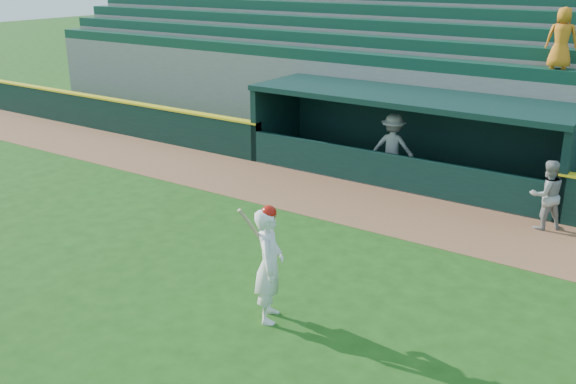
# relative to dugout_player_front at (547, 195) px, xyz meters

# --- Properties ---
(ground) EXTENTS (120.00, 120.00, 0.00)m
(ground) POSITION_rel_dugout_player_front_xyz_m (-4.40, -5.92, -0.84)
(ground) COLOR #1A4611
(ground) RESTS_ON ground
(warning_track) EXTENTS (40.00, 3.00, 0.01)m
(warning_track) POSITION_rel_dugout_player_front_xyz_m (-4.40, -1.02, -0.84)
(warning_track) COLOR brown
(warning_track) RESTS_ON ground
(field_wall_left) EXTENTS (15.50, 0.30, 1.20)m
(field_wall_left) POSITION_rel_dugout_player_front_xyz_m (-16.65, 0.63, -0.24)
(field_wall_left) COLOR black
(field_wall_left) RESTS_ON ground
(wall_stripe_left) EXTENTS (15.50, 0.32, 0.06)m
(wall_stripe_left) POSITION_rel_dugout_player_front_xyz_m (-16.65, 0.63, 0.39)
(wall_stripe_left) COLOR yellow
(wall_stripe_left) RESTS_ON field_wall_left
(dugout_player_front) EXTENTS (1.04, 1.02, 1.69)m
(dugout_player_front) POSITION_rel_dugout_player_front_xyz_m (0.00, 0.00, 0.00)
(dugout_player_front) COLOR gray
(dugout_player_front) RESTS_ON ground
(dugout_player_inside) EXTENTS (1.38, 1.00, 1.93)m
(dugout_player_inside) POSITION_rel_dugout_player_front_xyz_m (-4.63, 1.38, 0.12)
(dugout_player_inside) COLOR gray
(dugout_player_inside) RESTS_ON ground
(dugout) EXTENTS (9.40, 2.80, 2.46)m
(dugout) POSITION_rel_dugout_player_front_xyz_m (-4.40, 2.08, 0.51)
(dugout) COLOR #62635E
(dugout) RESTS_ON ground
(stands) EXTENTS (34.50, 6.26, 7.59)m
(stands) POSITION_rel_dugout_player_front_xyz_m (-4.40, 6.65, 1.56)
(stands) COLOR slate
(stands) RESTS_ON ground
(batter_at_plate) EXTENTS (0.80, 0.90, 2.16)m
(batter_at_plate) POSITION_rel_dugout_player_front_xyz_m (-2.95, -7.03, 0.22)
(batter_at_plate) COLOR white
(batter_at_plate) RESTS_ON ground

